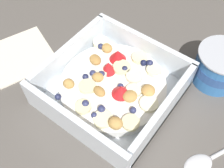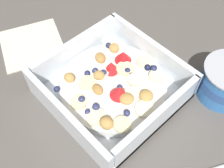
{
  "view_description": "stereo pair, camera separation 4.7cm",
  "coord_description": "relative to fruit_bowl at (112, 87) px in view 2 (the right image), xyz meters",
  "views": [
    {
      "loc": [
        0.16,
        -0.22,
        0.41
      ],
      "look_at": [
        -0.01,
        -0.0,
        0.03
      ],
      "focal_mm": 43.64,
      "sensor_mm": 36.0,
      "label": 1
    },
    {
      "loc": [
        0.19,
        -0.19,
        0.41
      ],
      "look_at": [
        -0.01,
        -0.0,
        0.03
      ],
      "focal_mm": 43.64,
      "sensor_mm": 36.0,
      "label": 2
    }
  ],
  "objects": [
    {
      "name": "ground_plane",
      "position": [
        0.01,
        0.0,
        -0.02
      ],
      "size": [
        2.4,
        2.4,
        0.0
      ],
      "primitive_type": "plane",
      "color": "#56514C"
    },
    {
      "name": "folded_napkin",
      "position": [
        -0.2,
        -0.04,
        -0.02
      ],
      "size": [
        0.16,
        0.16,
        0.01
      ],
      "primitive_type": "cube",
      "rotation": [
        0.0,
        0.0,
        -0.38
      ],
      "color": "silver",
      "rests_on": "ground"
    },
    {
      "name": "fruit_bowl",
      "position": [
        0.0,
        0.0,
        0.0
      ],
      "size": [
        0.21,
        0.21,
        0.06
      ],
      "color": "white",
      "rests_on": "ground"
    }
  ]
}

